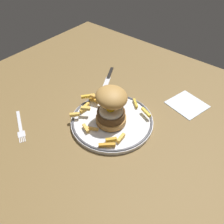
# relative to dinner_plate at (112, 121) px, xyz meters

# --- Properties ---
(ground_plane) EXTENTS (1.32, 1.08, 0.04)m
(ground_plane) POSITION_rel_dinner_plate_xyz_m (0.05, -0.01, -0.03)
(ground_plane) COLOR brown
(dinner_plate) EXTENTS (0.26, 0.26, 0.02)m
(dinner_plate) POSITION_rel_dinner_plate_xyz_m (0.00, 0.00, 0.00)
(dinner_plate) COLOR silver
(dinner_plate) RESTS_ON ground_plane
(burger) EXTENTS (0.10, 0.11, 0.11)m
(burger) POSITION_rel_dinner_plate_xyz_m (-0.00, -0.00, 0.06)
(burger) COLOR #B17C3D
(burger) RESTS_ON dinner_plate
(fries_pile) EXTENTS (0.23, 0.23, 0.03)m
(fries_pile) POSITION_rel_dinner_plate_xyz_m (-0.04, -0.01, 0.02)
(fries_pile) COLOR gold
(fries_pile) RESTS_ON dinner_plate
(fork) EXTENTS (0.13, 0.08, 0.00)m
(fork) POSITION_rel_dinner_plate_xyz_m (-0.21, -0.20, -0.01)
(fork) COLOR silver
(fork) RESTS_ON ground_plane
(knife) EXTENTS (0.10, 0.17, 0.01)m
(knife) POSITION_rel_dinner_plate_xyz_m (-0.17, 0.18, -0.01)
(knife) COLOR black
(knife) RESTS_ON ground_plane
(napkin) EXTENTS (0.14, 0.13, 0.00)m
(napkin) POSITION_rel_dinner_plate_xyz_m (0.14, 0.23, -0.01)
(napkin) COLOR silver
(napkin) RESTS_ON ground_plane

